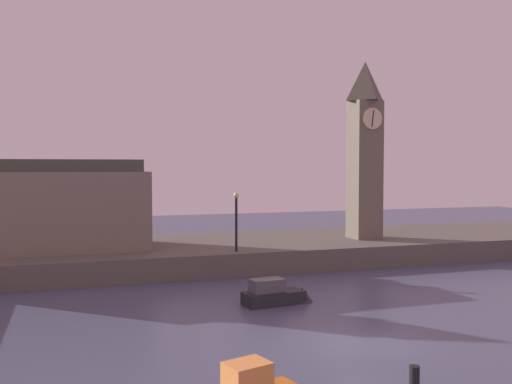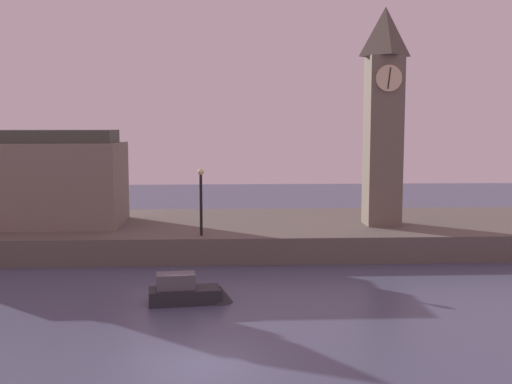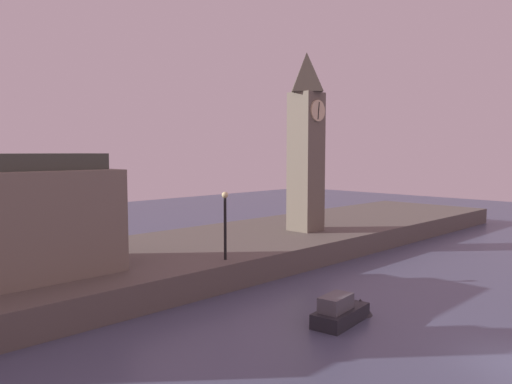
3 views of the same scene
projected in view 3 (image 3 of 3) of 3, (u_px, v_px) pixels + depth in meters
far_embankment at (182, 258)px, 31.56m from camera, size 70.00×12.00×1.50m
clock_tower at (306, 139)px, 37.30m from camera, size 2.27×2.32×13.34m
streetlamp at (225, 217)px, 27.46m from camera, size 0.36×0.36×3.79m
boat_barge_dark at (344, 311)px, 21.97m from camera, size 3.84×1.72×1.34m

